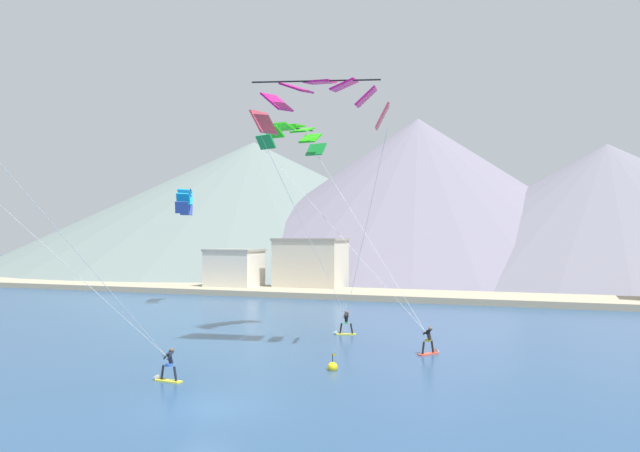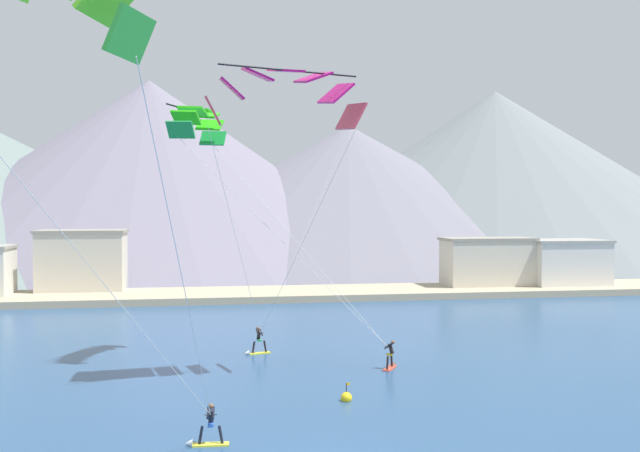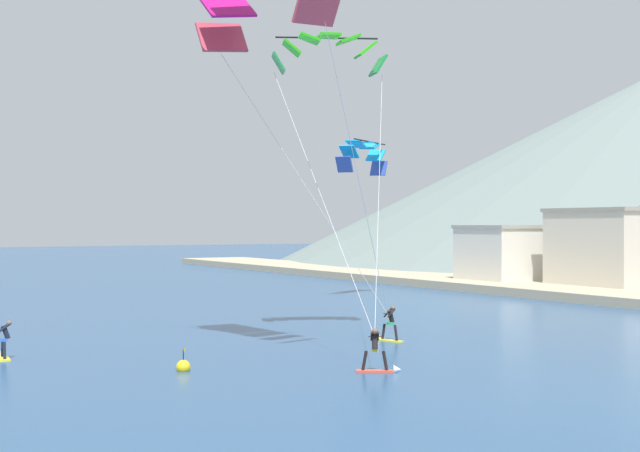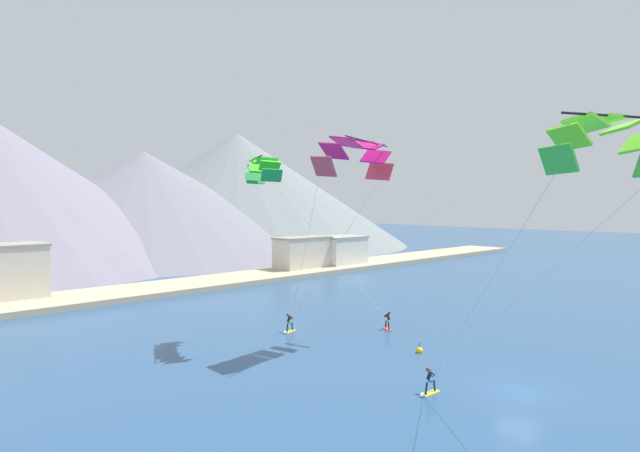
# 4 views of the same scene
# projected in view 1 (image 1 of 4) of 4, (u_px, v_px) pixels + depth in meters

# --- Properties ---
(ground_plane) EXTENTS (400.00, 400.00, 0.00)m
(ground_plane) POSITION_uv_depth(u_px,v_px,m) (204.00, 409.00, 25.93)
(ground_plane) COLOR navy
(kitesurfer_near_lead) EXTENTS (1.78, 0.85, 1.80)m
(kitesurfer_near_lead) POSITION_uv_depth(u_px,v_px,m) (344.00, 327.00, 45.98)
(kitesurfer_near_lead) COLOR yellow
(kitesurfer_near_lead) RESTS_ON ground
(kitesurfer_near_trail) EXTENTS (1.77, 0.61, 1.70)m
(kitesurfer_near_trail) POSITION_uv_depth(u_px,v_px,m) (166.00, 371.00, 31.01)
(kitesurfer_near_trail) COLOR yellow
(kitesurfer_near_trail) RESTS_ON ground
(kitesurfer_mid_center) EXTENTS (1.27, 1.68, 1.79)m
(kitesurfer_mid_center) POSITION_uv_depth(u_px,v_px,m) (431.00, 345.00, 38.18)
(kitesurfer_mid_center) COLOR #E54C33
(kitesurfer_mid_center) RESTS_ON ground
(parafoil_kite_near_lead) EXTENTS (8.87, 9.56, 15.78)m
(parafoil_kite_near_lead) POSITION_uv_depth(u_px,v_px,m) (321.00, 100.00, 39.06)
(parafoil_kite_near_lead) COLOR #C03B4C
(parafoil_kite_mid_center) EXTENTS (12.78, 7.36, 14.25)m
(parafoil_kite_mid_center) POSITION_uv_depth(u_px,v_px,m) (293.00, 136.00, 46.45)
(parafoil_kite_mid_center) COLOR green
(parafoil_kite_distant_high_outer) EXTENTS (4.18, 6.02, 2.63)m
(parafoil_kite_distant_high_outer) POSITION_uv_depth(u_px,v_px,m) (185.00, 199.00, 66.39)
(parafoil_kite_distant_high_outer) COLOR #364FA8
(race_marker_buoy) EXTENTS (0.56, 0.56, 1.02)m
(race_marker_buoy) POSITION_uv_depth(u_px,v_px,m) (333.00, 367.00, 33.58)
(race_marker_buoy) COLOR yellow
(race_marker_buoy) RESTS_ON ground
(shoreline_strip) EXTENTS (180.00, 10.00, 0.70)m
(shoreline_strip) POSITION_uv_depth(u_px,v_px,m) (434.00, 296.00, 72.16)
(shoreline_strip) COLOR tan
(shoreline_strip) RESTS_ON ground
(shore_building_harbour_front) EXTENTS (9.11, 5.91, 7.07)m
(shore_building_harbour_front) POSITION_uv_depth(u_px,v_px,m) (311.00, 265.00, 82.37)
(shore_building_harbour_front) COLOR beige
(shore_building_harbour_front) RESTS_ON ground
(shore_building_quay_west) EXTENTS (6.93, 5.44, 5.65)m
(shore_building_quay_west) POSITION_uv_depth(u_px,v_px,m) (234.00, 270.00, 83.18)
(shore_building_quay_west) COLOR silver
(shore_building_quay_west) RESTS_ON ground
(mountain_peak_west_ridge) EXTENTS (86.49, 86.49, 24.28)m
(mountain_peak_west_ridge) POSITION_uv_depth(u_px,v_px,m) (608.00, 210.00, 113.01)
(mountain_peak_west_ridge) COLOR slate
(mountain_peak_west_ridge) RESTS_ON ground
(mountain_peak_central_summit) EXTENTS (121.16, 121.16, 30.09)m
(mountain_peak_central_summit) POSITION_uv_depth(u_px,v_px,m) (253.00, 205.00, 148.79)
(mountain_peak_central_summit) COLOR slate
(mountain_peak_central_summit) RESTS_ON ground
(mountain_peak_east_shoulder) EXTENTS (92.98, 92.98, 31.74)m
(mountain_peak_east_shoulder) POSITION_uv_depth(u_px,v_px,m) (418.00, 195.00, 127.84)
(mountain_peak_east_shoulder) COLOR slate
(mountain_peak_east_shoulder) RESTS_ON ground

